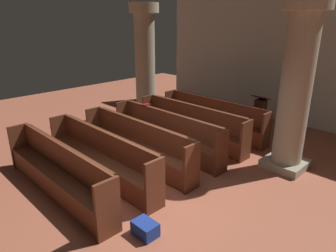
% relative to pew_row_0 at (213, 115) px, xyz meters
% --- Properties ---
extents(ground_plane, '(19.20, 19.20, 0.00)m').
position_rel_pew_row_0_xyz_m(ground_plane, '(1.16, -3.54, -0.52)').
color(ground_plane, '#AD5B42').
extents(back_wall, '(10.00, 0.16, 4.50)m').
position_rel_pew_row_0_xyz_m(back_wall, '(1.16, 2.54, 1.73)').
color(back_wall, beige).
rests_on(back_wall, ground).
extents(pew_row_0, '(3.49, 0.46, 0.98)m').
position_rel_pew_row_0_xyz_m(pew_row_0, '(0.00, 0.00, 0.00)').
color(pew_row_0, brown).
rests_on(pew_row_0, ground).
extents(pew_row_1, '(3.49, 0.46, 0.98)m').
position_rel_pew_row_0_xyz_m(pew_row_1, '(0.00, -0.96, 0.00)').
color(pew_row_1, brown).
rests_on(pew_row_1, ground).
extents(pew_row_2, '(3.49, 0.47, 0.98)m').
position_rel_pew_row_0_xyz_m(pew_row_2, '(0.00, -1.92, 0.00)').
color(pew_row_2, brown).
rests_on(pew_row_2, ground).
extents(pew_row_3, '(3.49, 0.46, 0.98)m').
position_rel_pew_row_0_xyz_m(pew_row_3, '(0.00, -2.87, 0.00)').
color(pew_row_3, brown).
rests_on(pew_row_3, ground).
extents(pew_row_4, '(3.49, 0.46, 0.98)m').
position_rel_pew_row_0_xyz_m(pew_row_4, '(0.00, -3.83, 0.00)').
color(pew_row_4, brown).
rests_on(pew_row_4, ground).
extents(pew_row_5, '(3.49, 0.47, 0.98)m').
position_rel_pew_row_0_xyz_m(pew_row_5, '(0.00, -4.79, 0.00)').
color(pew_row_5, brown).
rests_on(pew_row_5, ground).
extents(pillar_aisle_side, '(0.93, 0.93, 3.65)m').
position_rel_pew_row_0_xyz_m(pillar_aisle_side, '(2.56, -0.63, 1.38)').
color(pillar_aisle_side, '#9F967E').
rests_on(pillar_aisle_side, ground).
extents(pillar_far_side, '(0.93, 0.93, 3.65)m').
position_rel_pew_row_0_xyz_m(pillar_far_side, '(-2.51, -0.40, 1.38)').
color(pillar_far_side, '#9F967E').
rests_on(pillar_far_side, ground).
extents(lectern, '(0.48, 0.45, 1.08)m').
position_rel_pew_row_0_xyz_m(lectern, '(0.88, 1.12, -0.06)').
color(lectern, '#411E13').
rests_on(lectern, ground).
extents(hymn_book, '(0.16, 0.21, 0.03)m').
position_rel_pew_row_0_xyz_m(hymn_book, '(-0.95, -1.74, 0.48)').
color(hymn_book, maroon).
rests_on(hymn_book, pew_row_2).
extents(kneeler_box_blue, '(0.39, 0.28, 0.23)m').
position_rel_pew_row_0_xyz_m(kneeler_box_blue, '(2.07, -4.40, -0.40)').
color(kneeler_box_blue, navy).
rests_on(kneeler_box_blue, ground).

